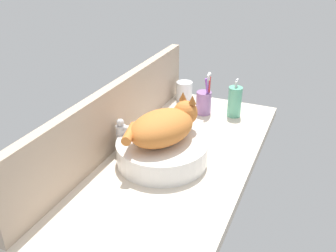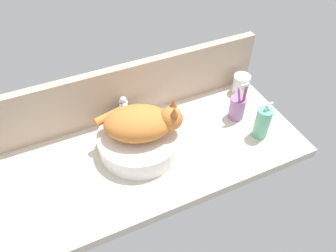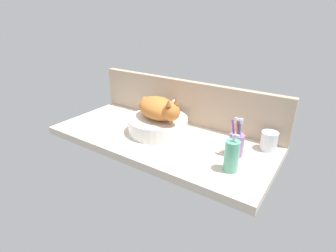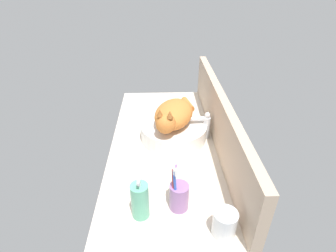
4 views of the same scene
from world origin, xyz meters
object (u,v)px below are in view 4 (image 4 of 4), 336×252
at_px(cat, 173,115).
at_px(soap_dispenser, 140,201).
at_px(water_glass, 224,224).
at_px(sink_basin, 174,131).
at_px(toothbrush_cup, 179,196).
at_px(faucet, 204,124).

distance_m(cat, soap_dispenser, 0.47).
distance_m(cat, water_glass, 0.55).
distance_m(sink_basin, toothbrush_cup, 0.44).
bearing_deg(faucet, toothbrush_cup, -19.40).
relative_size(sink_basin, faucet, 2.33).
height_order(toothbrush_cup, water_glass, toothbrush_cup).
distance_m(toothbrush_cup, water_glass, 0.17).
relative_size(cat, toothbrush_cup, 1.61).
relative_size(cat, soap_dispenser, 1.82).
height_order(cat, water_glass, cat).
bearing_deg(toothbrush_cup, water_glass, 51.34).
xyz_separation_m(faucet, water_glass, (0.55, -0.02, -0.03)).
height_order(faucet, toothbrush_cup, toothbrush_cup).
bearing_deg(water_glass, toothbrush_cup, -128.66).
xyz_separation_m(cat, faucet, (-0.02, 0.15, -0.06)).
xyz_separation_m(sink_basin, toothbrush_cup, (0.43, -0.01, 0.02)).
relative_size(soap_dispenser, water_glass, 1.86).
bearing_deg(soap_dispenser, cat, 163.74).
distance_m(faucet, water_glass, 0.55).
xyz_separation_m(toothbrush_cup, water_glass, (0.11, 0.13, -0.02)).
height_order(faucet, water_glass, faucet).
height_order(cat, toothbrush_cup, cat).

